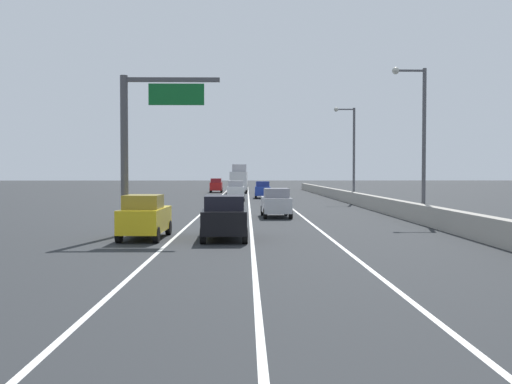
{
  "coord_description": "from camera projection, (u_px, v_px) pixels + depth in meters",
  "views": [
    {
      "loc": [
        -2.24,
        -3.61,
        2.92
      ],
      "look_at": [
        -1.36,
        50.7,
        1.15
      ],
      "focal_mm": 40.91,
      "sensor_mm": 36.0,
      "label": 1
    }
  ],
  "objects": [
    {
      "name": "car_red_4",
      "position": [
        216.0,
        185.0,
        87.24
      ],
      "size": [
        1.85,
        4.3,
        2.12
      ],
      "color": "red",
      "rests_on": "ground_plane"
    },
    {
      "name": "lane_stripe_right",
      "position": [
        284.0,
        202.0,
        58.73
      ],
      "size": [
        0.16,
        130.0,
        0.0
      ],
      "primitive_type": "cube",
      "color": "silver",
      "rests_on": "ground_plane"
    },
    {
      "name": "overhead_sign_gantry",
      "position": [
        140.0,
        135.0,
        27.4
      ],
      "size": [
        4.68,
        0.36,
        7.5
      ],
      "color": "#47474C",
      "rests_on": "ground_plane"
    },
    {
      "name": "ground_plane",
      "position": [
        266.0,
        198.0,
        67.7
      ],
      "size": [
        320.0,
        320.0,
        0.0
      ],
      "primitive_type": "plane",
      "color": "#26282B"
    },
    {
      "name": "car_yellow_1",
      "position": [
        145.0,
        217.0,
        25.75
      ],
      "size": [
        1.87,
        4.14,
        1.96
      ],
      "color": "gold",
      "rests_on": "ground_plane"
    },
    {
      "name": "lamp_post_right_third",
      "position": [
        351.0,
        147.0,
        57.81
      ],
      "size": [
        2.14,
        0.44,
        9.44
      ],
      "color": "#4C4C51",
      "rests_on": "ground_plane"
    },
    {
      "name": "jersey_barrier_right",
      "position": [
        381.0,
        204.0,
        43.82
      ],
      "size": [
        0.6,
        120.0,
        1.1
      ],
      "primitive_type": "cube",
      "color": "#9E998E",
      "rests_on": "ground_plane"
    },
    {
      "name": "car_white_0",
      "position": [
        236.0,
        191.0,
        61.02
      ],
      "size": [
        1.88,
        4.46,
        2.11
      ],
      "color": "white",
      "rests_on": "ground_plane"
    },
    {
      "name": "car_silver_3",
      "position": [
        276.0,
        203.0,
        38.37
      ],
      "size": [
        1.94,
        4.15,
        1.92
      ],
      "color": "#B7B7BC",
      "rests_on": "ground_plane"
    },
    {
      "name": "lane_stripe_left",
      "position": [
        214.0,
        202.0,
        58.61
      ],
      "size": [
        0.16,
        130.0,
        0.0
      ],
      "primitive_type": "cube",
      "color": "silver",
      "rests_on": "ground_plane"
    },
    {
      "name": "car_black_2",
      "position": [
        224.0,
        217.0,
        25.79
      ],
      "size": [
        2.06,
        4.83,
        1.93
      ],
      "color": "black",
      "rests_on": "ground_plane"
    },
    {
      "name": "lane_stripe_center",
      "position": [
        249.0,
        202.0,
        58.67
      ],
      "size": [
        0.16,
        130.0,
        0.0
      ],
      "primitive_type": "cube",
      "color": "silver",
      "rests_on": "ground_plane"
    },
    {
      "name": "lamp_post_right_second",
      "position": [
        420.0,
        132.0,
        35.99
      ],
      "size": [
        2.14,
        0.44,
        9.44
      ],
      "color": "#4C4C51",
      "rests_on": "ground_plane"
    },
    {
      "name": "car_blue_5",
      "position": [
        263.0,
        190.0,
        67.57
      ],
      "size": [
        1.91,
        4.46,
        1.97
      ],
      "color": "#1E389E",
      "rests_on": "ground_plane"
    },
    {
      "name": "box_truck",
      "position": [
        239.0,
        180.0,
        86.09
      ],
      "size": [
        2.59,
        9.48,
        4.2
      ],
      "color": "silver",
      "rests_on": "ground_plane"
    }
  ]
}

